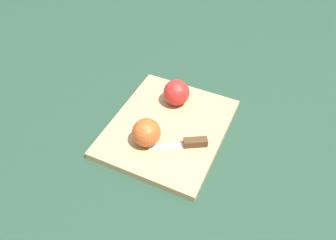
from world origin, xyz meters
name	(u,v)px	position (x,y,z in m)	size (l,w,h in m)	color
ground_plane	(168,130)	(0.00, 0.00, 0.00)	(4.00, 4.00, 0.00)	#1E3828
cutting_board	(168,128)	(0.00, 0.00, 0.01)	(0.37, 0.33, 0.02)	tan
apple_half_left	(176,93)	(-0.09, -0.01, 0.06)	(0.07, 0.07, 0.07)	red
apple_half_right	(146,133)	(0.07, -0.03, 0.05)	(0.07, 0.07, 0.07)	#AD4C1E
knife	(192,143)	(0.05, 0.08, 0.03)	(0.07, 0.14, 0.02)	silver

